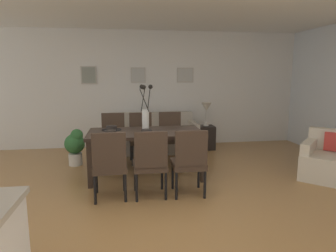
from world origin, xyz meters
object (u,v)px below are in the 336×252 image
object	(u,v)px
table_lamp	(206,109)
armchair	(332,161)
dining_chair_near_left	(110,162)
framed_picture_left	(89,75)
dining_chair_near_right	(113,136)
dining_chair_mid_right	(171,134)
bowl_far_left	(147,131)
framed_picture_right	(185,75)
bowl_near_right	(111,127)
side_table	(206,137)
dining_table	(146,136)
dining_chair_far_left	(150,161)
bowl_near_left	(110,132)
framed_picture_center	(138,75)
dining_chair_far_right	(141,135)
dining_chair_mid_left	(189,159)
centerpiece_vase	(145,114)
sofa	(153,138)
potted_plant	(75,145)

from	to	relation	value
table_lamp	armchair	bearing A→B (deg)	-55.86
dining_chair_near_left	framed_picture_left	world-z (taller)	framed_picture_left
dining_chair_near_right	framed_picture_left	xyz separation A→B (m)	(-0.53, 1.27, 1.11)
dining_chair_mid_right	armchair	xyz separation A→B (m)	(2.35, -1.40, -0.23)
dining_chair_mid_right	bowl_far_left	xyz separation A→B (m)	(-0.54, -1.06, 0.27)
armchair	framed_picture_right	world-z (taller)	framed_picture_right
bowl_near_right	side_table	distance (m)	2.47
dining_table	dining_chair_far_left	bearing A→B (deg)	-90.40
dining_chair_near_right	bowl_near_left	world-z (taller)	dining_chair_near_right
dining_chair_near_right	framed_picture_right	bearing A→B (deg)	38.11
side_table	framed_picture_left	xyz separation A→B (m)	(-2.51, 0.53, 1.36)
bowl_near_left	side_table	bearing A→B (deg)	42.18
framed_picture_center	framed_picture_left	bearing A→B (deg)	-180.00
dining_table	dining_chair_far_right	size ratio (longest dim) A/B	1.96
bowl_near_left	bowl_far_left	distance (m)	0.54
armchair	dining_table	bearing A→B (deg)	169.30
framed_picture_center	side_table	bearing A→B (deg)	-20.23
framed_picture_right	bowl_near_left	bearing A→B (deg)	-124.81
side_table	framed_picture_center	distance (m)	2.05
armchair	framed_picture_center	distance (m)	4.15
dining_chair_mid_left	side_table	xyz separation A→B (m)	(0.92, 2.47, -0.25)
bowl_near_left	centerpiece_vase	bearing A→B (deg)	20.73
dining_chair_far_right	dining_chair_mid_left	size ratio (longest dim) A/B	1.00
centerpiece_vase	bowl_near_left	bearing A→B (deg)	-159.27
dining_chair_far_right	bowl_near_right	bearing A→B (deg)	-129.09
bowl_near_left	framed_picture_left	bearing A→B (deg)	102.97
bowl_far_left	framed_picture_left	bearing A→B (deg)	114.84
dining_chair_mid_right	sofa	distance (m)	0.86
side_table	potted_plant	size ratio (longest dim) A/B	0.78
dining_chair_far_left	armchair	bearing A→B (deg)	6.34
bowl_near_right	bowl_far_left	xyz separation A→B (m)	(0.54, -0.41, 0.00)
centerpiece_vase	bowl_far_left	world-z (taller)	centerpiece_vase
dining_chair_near_left	sofa	world-z (taller)	dining_chair_near_left
bowl_near_left	armchair	xyz separation A→B (m)	(3.43, -0.34, -0.49)
centerpiece_vase	sofa	xyz separation A→B (m)	(0.26, 1.64, -0.74)
framed_picture_right	dining_chair_mid_left	bearing A→B (deg)	-100.54
armchair	framed_picture_center	size ratio (longest dim) A/B	3.35
armchair	bowl_near_left	bearing A→B (deg)	174.30
side_table	armchair	xyz separation A→B (m)	(1.45, -2.13, 0.03)
dining_chair_near_right	centerpiece_vase	world-z (taller)	centerpiece_vase
framed_picture_left	potted_plant	world-z (taller)	framed_picture_left
dining_chair_far_left	dining_chair_mid_right	distance (m)	1.80
bowl_far_left	table_lamp	xyz separation A→B (m)	(1.44, 1.79, 0.11)
dining_chair_near_left	dining_chair_mid_left	distance (m)	1.05
sofa	bowl_near_left	bearing A→B (deg)	-113.63
potted_plant	bowl_far_left	bearing A→B (deg)	-38.86
dining_chair_near_left	dining_chair_mid_left	bearing A→B (deg)	-1.36
sofa	side_table	size ratio (longest dim) A/B	3.60
bowl_near_left	armchair	distance (m)	3.48
bowl_far_left	dining_chair_mid_right	bearing A→B (deg)	63.11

